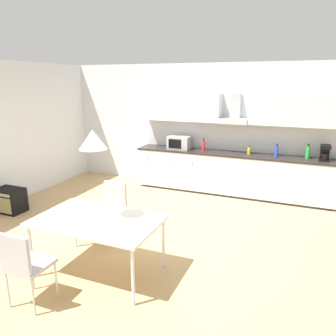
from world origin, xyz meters
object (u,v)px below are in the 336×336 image
at_px(microwave, 179,143).
at_px(bottle_green, 308,152).
at_px(dining_table, 98,222).
at_px(bottle_blue, 276,151).
at_px(bottle_yellow, 249,150).
at_px(bottle_red, 203,146).
at_px(chair_far_left, 112,205).
at_px(chair_near_left, 24,262).
at_px(pendant_lamp, 93,140).
at_px(coffee_maker, 325,153).
at_px(guitar_amp, 10,200).

relative_size(microwave, bottle_green, 1.66).
distance_m(microwave, dining_table, 3.59).
xyz_separation_m(bottle_blue, bottle_yellow, (-0.53, 0.04, -0.03)).
xyz_separation_m(bottle_red, bottle_yellow, (0.94, 0.07, -0.04)).
bearing_deg(bottle_red, dining_table, -94.47).
relative_size(bottle_red, chair_far_left, 0.32).
distance_m(chair_near_left, pendant_lamp, 1.47).
bearing_deg(chair_near_left, dining_table, 68.34).
distance_m(coffee_maker, bottle_red, 2.34).
height_order(bottle_red, chair_near_left, bottle_red).
relative_size(microwave, pendant_lamp, 1.50).
bearing_deg(microwave, bottle_blue, -0.18).
relative_size(bottle_yellow, guitar_amp, 0.35).
bearing_deg(bottle_green, guitar_amp, -152.39).
bearing_deg(dining_table, guitar_amp, 158.58).
bearing_deg(coffee_maker, bottle_green, 173.19).
height_order(bottle_yellow, chair_far_left, bottle_yellow).
height_order(bottle_green, bottle_blue, bottle_green).
bearing_deg(chair_near_left, bottle_blue, 64.66).
relative_size(bottle_blue, pendant_lamp, 0.82).
distance_m(bottle_green, pendant_lamp, 4.36).
relative_size(dining_table, chair_near_left, 1.73).
bearing_deg(bottle_yellow, bottle_red, -175.63).
bearing_deg(chair_far_left, chair_near_left, -90.14).
relative_size(chair_far_left, chair_near_left, 1.00).
xyz_separation_m(coffee_maker, chair_far_left, (-2.94, -2.75, -0.50)).
relative_size(bottle_yellow, pendant_lamp, 0.57).
bearing_deg(guitar_amp, bottle_red, 40.54).
height_order(dining_table, chair_near_left, chair_near_left).
height_order(bottle_yellow, dining_table, bottle_yellow).
height_order(coffee_maker, pendant_lamp, pendant_lamp).
bearing_deg(bottle_blue, bottle_red, -178.69).
relative_size(microwave, bottle_yellow, 2.61).
height_order(bottle_green, chair_far_left, bottle_green).
height_order(bottle_blue, chair_far_left, bottle_blue).
distance_m(bottle_blue, chair_near_left, 4.90).
xyz_separation_m(bottle_blue, chair_near_left, (-2.09, -4.41, -0.46)).
height_order(bottle_green, bottle_yellow, bottle_green).
xyz_separation_m(bottle_yellow, dining_table, (-1.22, -3.60, -0.28)).
distance_m(bottle_red, bottle_yellow, 0.95).
relative_size(coffee_maker, bottle_blue, 1.14).
height_order(microwave, chair_far_left, microwave).
relative_size(coffee_maker, bottle_green, 1.04).
relative_size(bottle_yellow, chair_far_left, 0.21).
height_order(bottle_red, bottle_yellow, bottle_red).
distance_m(microwave, pendant_lamp, 3.64).
bearing_deg(chair_far_left, coffee_maker, 43.00).
bearing_deg(bottle_red, pendant_lamp, -94.47).
bearing_deg(coffee_maker, chair_far_left, -137.00).
xyz_separation_m(guitar_amp, pendant_lamp, (2.64, -1.04, 1.47)).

